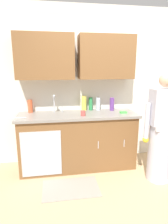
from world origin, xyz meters
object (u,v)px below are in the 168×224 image
Objects in this scene: bottle_dish_liquid at (30,106)px; bottle_water_tall at (91,104)px; knife_on_counter at (18,118)px; person_at_sink at (161,137)px; cup_by_sink at (83,113)px; bottle_cleaner_spray at (112,104)px; bottle_soap at (98,104)px; sink at (57,115)px; sponge at (123,112)px; bottle_water_short at (84,103)px.

bottle_dish_liquid is 0.95× the size of bottle_water_tall.
bottle_water_tall is 1.25m from knife_on_counter.
bottle_water_tall is 0.95× the size of knife_on_counter.
cup_by_sink is at bearing 157.85° from person_at_sink.
cup_by_sink is at bearing -150.94° from bottle_cleaner_spray.
bottle_dish_liquid reaches higher than cup_by_sink.
bottle_soap reaches higher than bottle_cleaner_spray.
person_at_sink is at bearing -22.26° from sink.
bottle_water_tall reaches higher than bottle_dish_liquid.
person_at_sink is 0.71m from sponge.
bottle_soap is at bearing -2.60° from bottle_water_short.
sink is at bearing -25.21° from bottle_dish_liquid.
bottle_water_short reaches higher than sponge.
bottle_soap reaches higher than cup_by_sink.
sink is at bearing 14.57° from knife_on_counter.
sink reaches higher than bottle_water_short.
bottle_dish_liquid is 1.17m from bottle_soap.
bottle_dish_liquid is 1.57m from sponge.
sink is 2.20× the size of bottle_water_tall.
bottle_water_short reaches higher than bottle_water_tall.
bottle_soap is (1.17, -0.02, 0.01)m from bottle_dish_liquid.
person_at_sink is at bearing -22.94° from bottle_dish_liquid.
bottle_water_tall is at bearing 19.15° from knife_on_counter.
bottle_dish_liquid is 1.05m from bottle_water_tall.
sink reaches higher than bottle_water_tall.
bottle_water_tall is (-0.90, 0.85, 0.36)m from person_at_sink.
person_at_sink is 1.36m from bottle_water_short.
bottle_dish_liquid is 2.54× the size of cup_by_sink.
cup_by_sink is 0.69m from sponge.
person_at_sink is at bearing -22.15° from cup_by_sink.
bottle_water_tall is (0.13, 0.03, -0.02)m from bottle_water_short.
bottle_cleaner_spray reaches higher than knife_on_counter.
person_at_sink is (1.50, -0.61, -0.23)m from sink.
bottle_cleaner_spray is 0.94× the size of knife_on_counter.
sink is 1.64m from person_at_sink.
cup_by_sink is (-1.10, 0.45, 0.29)m from person_at_sink.
cup_by_sink is at bearing -101.40° from bottle_water_short.
bottle_cleaner_spray reaches higher than cup_by_sink.
bottle_cleaner_spray is at bearing 124.79° from person_at_sink.
person_at_sink is 7.04× the size of bottle_soap.
bottle_dish_liquid is at bearing 68.22° from knife_on_counter.
knife_on_counter is at bearing -166.50° from bottle_soap.
sink is 0.44m from cup_by_sink.
bottle_cleaner_spray is 0.25m from bottle_soap.
bottle_water_short is at bearing 19.46° from knife_on_counter.
sink is at bearing 157.46° from cup_by_sink.
bottle_cleaner_spray and bottle_water_tall have the same top height.
sponge is (0.49, -0.33, -0.10)m from bottle_water_tall.
bottle_cleaner_spray is (0.97, 0.15, 0.13)m from sink.
person_at_sink is at bearing -51.76° from sponge.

